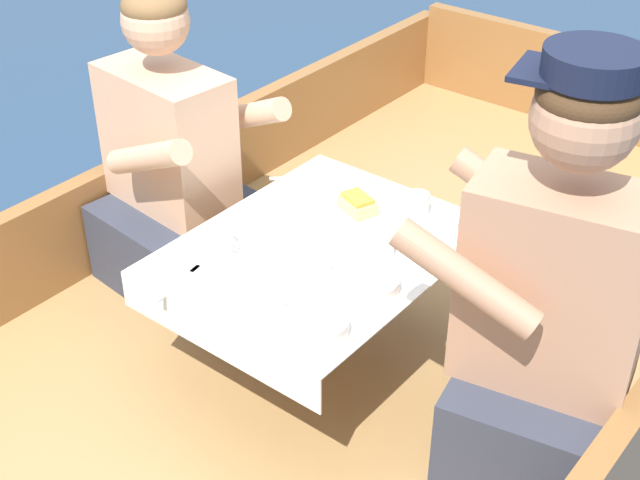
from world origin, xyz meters
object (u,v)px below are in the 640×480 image
Objects in this scene: coffee_cup_port at (221,239)px; coffee_cup_starboard at (269,289)px; person_port at (172,172)px; sandwich at (357,204)px; tin_can at (418,203)px; person_starboard at (548,311)px.

coffee_cup_starboard reaches higher than coffee_cup_port.
person_port reaches higher than sandwich.
person_port is 0.48m from coffee_cup_port.
person_port reaches higher than coffee_cup_port.
sandwich is (0.60, 0.13, 0.05)m from person_port.
tin_can is (0.30, 0.47, -0.00)m from coffee_cup_port.
coffee_cup_starboard is at bearing -20.02° from person_port.
sandwich is at bearing 98.80° from coffee_cup_starboard.
person_starboard reaches higher than coffee_cup_port.
coffee_cup_starboard is at bearing -81.20° from sandwich.
sandwich is at bearing -136.84° from tin_can.
sandwich is 1.37× the size of coffee_cup_port.
person_starboard is at bearing -12.76° from sandwich.
sandwich reaches higher than tin_can.
tin_can is (0.12, 0.11, -0.00)m from sandwich.
tin_can is at bearing 58.00° from coffee_cup_port.
person_starboard is at bearing 28.01° from coffee_cup_starboard.
coffee_cup_port is at bearing -115.78° from sandwich.
coffee_cup_port is at bearing -122.00° from tin_can.
tin_can is at bearing -38.04° from person_starboard.
coffee_cup_starboard reaches higher than sandwich.
coffee_cup_starboard is (0.24, -0.09, 0.00)m from coffee_cup_port.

